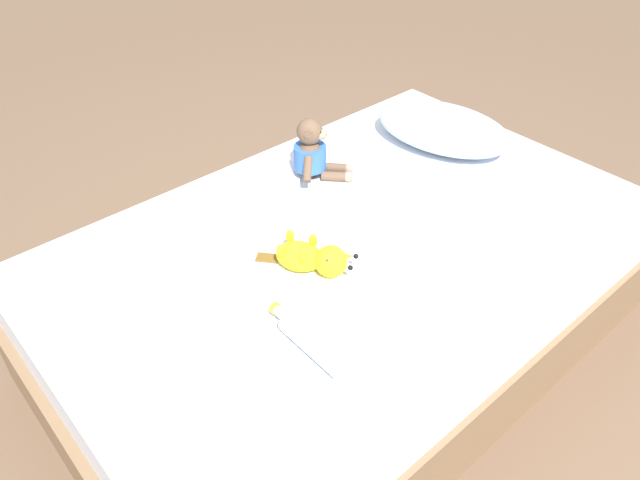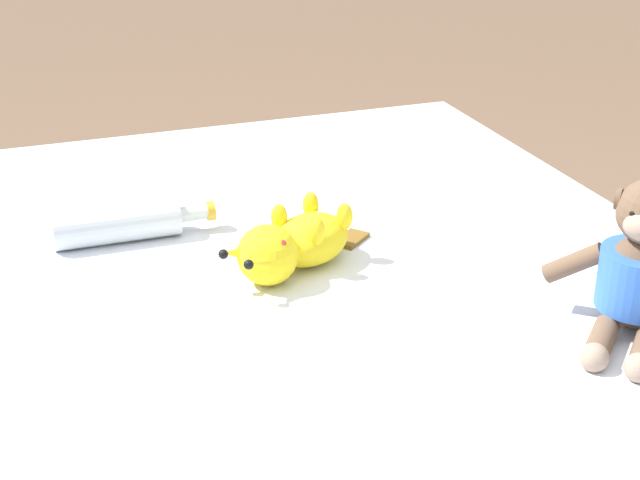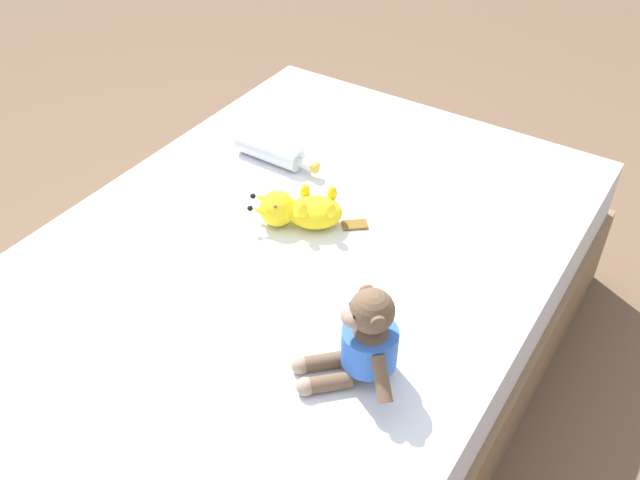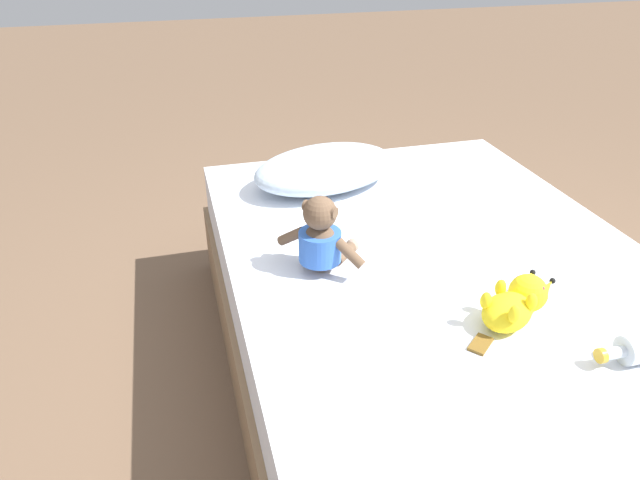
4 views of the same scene
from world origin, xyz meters
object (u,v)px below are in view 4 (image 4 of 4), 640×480
pillow (325,168)px  plush_yellow_creature (516,303)px  bed (449,344)px  plush_monkey (322,239)px

pillow → plush_yellow_creature: 0.95m
bed → plush_monkey: (-0.37, 0.15, 0.35)m
plush_yellow_creature → pillow: bearing=105.1°
plush_monkey → plush_yellow_creature: size_ratio=0.83×
bed → plush_yellow_creature: bearing=-77.9°
bed → pillow: bearing=106.0°
bed → pillow: pillow is taller
bed → plush_monkey: bearing=158.1°
pillow → plush_yellow_creature: pillow is taller
pillow → plush_monkey: (-0.17, -0.55, 0.02)m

